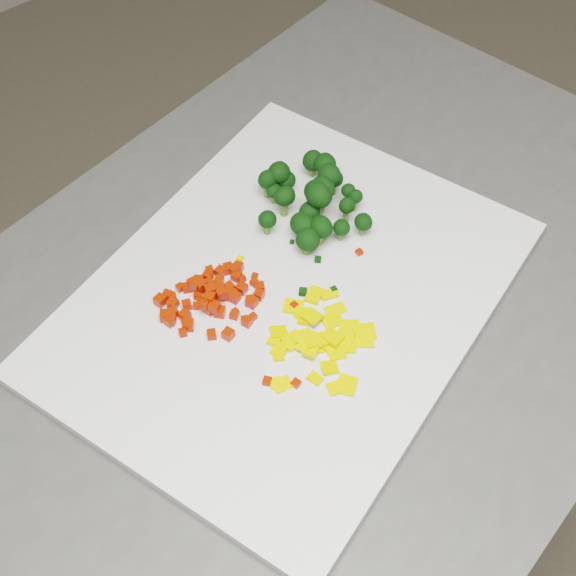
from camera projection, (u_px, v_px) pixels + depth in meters
ground at (385, 473)px, 1.68m from camera, size 4.00×4.00×0.00m
counter_block at (310, 468)px, 1.21m from camera, size 1.01×0.79×0.90m
cutting_board at (288, 297)px, 0.83m from camera, size 0.56×0.49×0.01m
carrot_pile at (211, 294)px, 0.81m from camera, size 0.11×0.11×0.03m
pepper_pile at (312, 338)px, 0.78m from camera, size 0.12×0.12×0.02m
broccoli_pile at (316, 194)px, 0.87m from camera, size 0.13×0.13×0.06m
carrot_cube_0 at (241, 279)px, 0.83m from camera, size 0.01×0.01×0.01m
carrot_cube_1 at (242, 288)px, 0.82m from camera, size 0.01×0.01×0.01m
carrot_cube_2 at (210, 310)px, 0.81m from camera, size 0.01×0.01×0.01m
carrot_cube_3 at (218, 282)px, 0.82m from camera, size 0.01×0.01×0.01m
carrot_cube_4 at (259, 295)px, 0.82m from camera, size 0.01×0.01×0.01m
carrot_cube_5 at (188, 325)px, 0.80m from camera, size 0.01×0.01×0.01m
carrot_cube_6 at (214, 307)px, 0.80m from camera, size 0.01×0.01×0.01m
carrot_cube_7 at (228, 334)px, 0.79m from camera, size 0.01×0.01×0.01m
carrot_cube_8 at (192, 283)px, 0.83m from camera, size 0.01×0.01×0.01m
carrot_cube_9 at (219, 287)px, 0.82m from camera, size 0.01×0.01×0.01m
carrot_cube_10 at (244, 320)px, 0.80m from camera, size 0.01×0.01×0.01m
carrot_cube_11 at (172, 305)px, 0.81m from camera, size 0.01×0.01×0.01m
carrot_cube_12 at (213, 298)px, 0.82m from camera, size 0.01×0.01×0.01m
carrot_cube_13 at (173, 304)px, 0.81m from camera, size 0.01×0.01×0.01m
carrot_cube_14 at (173, 313)px, 0.81m from camera, size 0.01×0.01×0.01m
carrot_cube_15 at (160, 300)px, 0.81m from camera, size 0.01×0.01×0.01m
carrot_cube_16 at (210, 298)px, 0.80m from camera, size 0.01×0.01×0.01m
carrot_cube_17 at (222, 290)px, 0.82m from camera, size 0.01×0.01×0.01m
carrot_cube_18 at (198, 281)px, 0.83m from camera, size 0.01×0.01×0.01m
carrot_cube_19 at (180, 288)px, 0.83m from camera, size 0.01×0.01×0.01m
carrot_cube_20 at (211, 290)px, 0.81m from camera, size 0.01×0.01×0.01m
carrot_cube_21 at (221, 272)px, 0.84m from camera, size 0.01×0.01×0.01m
carrot_cube_22 at (247, 322)px, 0.80m from camera, size 0.01×0.01×0.01m
carrot_cube_23 at (260, 287)px, 0.83m from camera, size 0.01×0.01×0.01m
carrot_cube_24 at (185, 315)px, 0.80m from camera, size 0.01×0.01×0.01m
carrot_cube_25 at (227, 296)px, 0.82m from camera, size 0.01×0.01×0.01m
carrot_cube_26 at (253, 317)px, 0.80m from camera, size 0.01×0.01×0.01m
carrot_cube_27 at (204, 305)px, 0.80m from camera, size 0.01×0.01×0.01m
carrot_cube_28 at (212, 334)px, 0.79m from camera, size 0.01×0.01×0.01m
carrot_cube_29 at (207, 298)px, 0.80m from camera, size 0.01×0.01×0.01m
carrot_cube_30 at (234, 315)px, 0.81m from camera, size 0.01×0.01×0.01m
carrot_cube_31 at (227, 296)px, 0.82m from camera, size 0.01×0.01×0.01m
carrot_cube_32 at (237, 276)px, 0.83m from camera, size 0.01×0.01×0.01m
carrot_cube_33 at (209, 274)px, 0.84m from camera, size 0.01×0.01×0.01m
carrot_cube_34 at (234, 293)px, 0.82m from camera, size 0.01×0.01×0.01m
carrot_cube_35 at (218, 282)px, 0.82m from camera, size 0.01×0.01×0.01m
carrot_cube_36 at (184, 320)px, 0.80m from camera, size 0.01×0.01×0.01m
carrot_cube_37 at (196, 306)px, 0.81m from camera, size 0.01×0.01×0.01m
carrot_cube_38 at (165, 316)px, 0.80m from camera, size 0.01×0.01×0.01m
carrot_cube_39 at (183, 333)px, 0.79m from camera, size 0.01×0.01×0.01m
carrot_cube_40 at (230, 287)px, 0.83m from camera, size 0.01×0.01×0.01m
carrot_cube_41 at (220, 272)px, 0.84m from camera, size 0.01×0.01×0.01m
carrot_cube_42 at (211, 294)px, 0.82m from camera, size 0.01×0.01×0.01m
carrot_cube_43 at (209, 284)px, 0.83m from camera, size 0.01×0.01×0.01m
carrot_cube_44 at (167, 295)px, 0.82m from camera, size 0.01×0.01×0.01m
carrot_cube_45 at (217, 290)px, 0.82m from camera, size 0.01×0.01×0.01m
carrot_cube_46 at (187, 288)px, 0.83m from camera, size 0.01×0.01×0.01m
carrot_cube_47 at (229, 291)px, 0.82m from camera, size 0.01×0.01×0.01m
carrot_cube_48 at (250, 301)px, 0.81m from camera, size 0.01×0.01×0.01m
carrot_cube_49 at (220, 312)px, 0.81m from camera, size 0.01×0.01×0.01m
carrot_cube_50 at (199, 285)px, 0.83m from camera, size 0.01×0.01×0.01m
carrot_cube_51 at (238, 267)px, 0.84m from camera, size 0.01×0.01×0.01m
carrot_cube_52 at (235, 297)px, 0.82m from camera, size 0.01×0.01×0.01m
carrot_cube_53 at (196, 284)px, 0.82m from camera, size 0.01×0.01×0.01m
carrot_cube_54 at (228, 268)px, 0.84m from camera, size 0.01×0.01×0.01m
carrot_cube_55 at (207, 276)px, 0.83m from camera, size 0.01×0.01×0.01m
carrot_cube_56 at (204, 303)px, 0.81m from camera, size 0.01×0.01×0.01m
carrot_cube_57 at (235, 270)px, 0.84m from camera, size 0.01×0.01×0.01m
carrot_cube_58 at (204, 284)px, 0.83m from camera, size 0.01×0.01×0.01m
carrot_cube_59 at (198, 295)px, 0.82m from camera, size 0.01×0.01×0.01m
carrot_cube_60 at (235, 312)px, 0.81m from camera, size 0.01×0.01×0.01m
carrot_cube_61 at (170, 321)px, 0.80m from camera, size 0.01×0.01×0.01m
carrot_cube_62 at (173, 296)px, 0.82m from camera, size 0.01×0.01×0.01m
carrot_cube_63 at (209, 303)px, 0.81m from camera, size 0.01×0.01×0.01m
carrot_cube_64 at (254, 283)px, 0.83m from camera, size 0.01×0.01×0.01m
carrot_cube_65 at (200, 300)px, 0.82m from camera, size 0.01×0.01×0.01m
carrot_cube_66 at (219, 281)px, 0.82m from camera, size 0.01×0.01×0.01m
carrot_cube_67 at (252, 302)px, 0.81m from camera, size 0.01×0.01×0.01m
carrot_cube_68 at (217, 294)px, 0.81m from camera, size 0.01×0.01×0.01m
carrot_cube_69 at (221, 293)px, 0.81m from camera, size 0.01×0.01×0.01m
carrot_cube_70 at (229, 287)px, 0.83m from camera, size 0.01×0.01×0.01m
carrot_cube_71 at (171, 319)px, 0.80m from camera, size 0.01×0.01×0.01m
carrot_cube_72 at (200, 285)px, 0.82m from camera, size 0.01×0.01×0.01m
carrot_cube_73 at (210, 270)px, 0.84m from camera, size 0.01×0.01×0.01m
carrot_cube_74 at (187, 305)px, 0.81m from camera, size 0.01×0.01×0.01m
pepper_chunk_0 at (332, 344)px, 0.79m from camera, size 0.02×0.02×0.01m
pepper_chunk_1 at (347, 333)px, 0.79m from camera, size 0.02×0.02×0.01m
pepper_chunk_2 at (336, 351)px, 0.78m from camera, size 0.02×0.03×0.01m
pepper_chunk_3 at (344, 342)px, 0.79m from camera, size 0.02×0.02×0.01m
pepper_chunk_4 at (279, 332)px, 0.80m from camera, size 0.02×0.02×0.01m
pepper_chunk_5 at (347, 385)px, 0.76m from camera, size 0.03×0.03×0.01m
pepper_chunk_6 at (304, 343)px, 0.79m from camera, size 0.02×0.02×0.01m
pepper_chunk_7 at (329, 294)px, 0.82m from camera, size 0.02×0.02×0.01m
pepper_chunk_8 at (302, 316)px, 0.81m from camera, size 0.01×0.02×0.01m
pepper_chunk_9 at (349, 326)px, 0.80m from camera, size 0.02×0.02×0.01m
pepper_chunk_10 at (279, 355)px, 0.78m from camera, size 0.02×0.02×0.01m
pepper_chunk_11 at (282, 384)px, 0.76m from camera, size 0.02×0.02×0.01m
pepper_chunk_12 at (308, 345)px, 0.78m from camera, size 0.02×0.02×0.01m
pepper_chunk_13 at (305, 316)px, 0.81m from camera, size 0.02×0.02×0.01m
pepper_chunk_14 at (314, 295)px, 0.82m from camera, size 0.03×0.02×0.01m
pepper_chunk_15 at (312, 348)px, 0.78m from camera, size 0.02×0.02×0.01m
pepper_chunk_16 at (366, 333)px, 0.79m from camera, size 0.02×0.02×0.01m
pepper_chunk_17 at (275, 382)px, 0.76m from camera, size 0.02×0.01×0.01m
pepper_chunk_18 at (302, 336)px, 0.79m from camera, size 0.02×0.02×0.01m
pepper_chunk_19 at (337, 387)px, 0.76m from camera, size 0.02×0.02×0.01m
pepper_chunk_20 at (317, 345)px, 0.79m from camera, size 0.02×0.02×0.01m
pepper_chunk_21 at (366, 332)px, 0.80m from camera, size 0.03×0.03×0.00m
pepper_chunk_22 at (280, 350)px, 0.78m from camera, size 0.02×0.02×0.01m
pepper_chunk_23 at (348, 336)px, 0.79m from camera, size 0.02×0.02×0.01m
pepper_chunk_24 at (293, 307)px, 0.81m from camera, size 0.02×0.03×0.01m
pepper_chunk_25 at (330, 368)px, 0.77m from camera, size 0.02×0.02×0.01m
pepper_chunk_26 at (333, 337)px, 0.78m from camera, size 0.02×0.02×0.01m
pepper_chunk_27 at (293, 341)px, 0.79m from camera, size 0.02×0.02×0.01m
pepper_chunk_28 at (315, 378)px, 0.76m from camera, size 0.01×0.02×0.01m
pepper_chunk_29 at (335, 310)px, 0.81m from camera, size 0.02×0.02×0.01m
pepper_chunk_30 at (365, 338)px, 0.79m from camera, size 0.03×0.03×0.01m
pepper_chunk_31 at (275, 338)px, 0.79m from camera, size 0.02×0.02×0.01m
pepper_chunk_32 at (316, 341)px, 0.78m from camera, size 0.03×0.02×0.01m
pepper_chunk_33 at (312, 316)px, 0.80m from camera, size 0.02×0.02×0.01m
pepper_chunk_34 at (333, 320)px, 0.80m from camera, size 0.02×0.02×0.00m
pepper_chunk_35 at (350, 345)px, 0.79m from camera, size 0.02×0.02×0.01m
pepper_chunk_36 at (313, 339)px, 0.78m from camera, size 0.02×0.02×0.01m
broccoli_floret_0 at (307, 242)px, 0.85m from camera, size 0.04×0.04×0.03m
broccoli_floret_1 at (284, 202)px, 0.88m from camera, size 0.03×0.03×0.04m
broccoli_floret_2 at (341, 231)px, 0.86m from camera, size 0.02×0.02×0.03m
broccoli_floret_3 at (267, 185)px, 0.90m from camera, size 0.03×0.03×0.03m
broccoli_floret_4 at (347, 196)px, 0.89m from camera, size 0.02×0.02×0.03m
broccoli_floret_5 at (278, 179)px, 0.90m from camera, size 0.04×0.04×0.04m
broccoli_floret_6 at (312, 165)px, 0.92m from camera, size 0.03×0.03×0.03m
broccoli_floret_7 at (326, 175)px, 0.91m from camera, size 0.02×0.02×0.03m
broccoli_floret_8 at (324, 169)px, 0.91m from camera, size 0.03×0.03×0.04m
broccoli_floret_9 at (355, 201)px, 0.89m from camera, size 0.02×0.02×0.03m
broccoli_floret_10 at (321, 201)px, 0.86m from camera, size 0.03×0.03×0.03m
broccoli_floret_11 at (320, 232)px, 0.85m from camera, size 0.03×0.03×0.03m
broccoli_floret_12 at (272, 182)px, 0.90m from camera, size 0.03×0.03×0.03m
broccoli_floret_13 at (286, 183)px, 0.90m from camera, size 0.03×0.03×0.03m
broccoli_floret_14 at (362, 226)px, 0.86m from camera, size 0.03×0.03×0.03m
broccoli_floret_15 at (314, 196)px, 0.86m from camera, size 0.03×0.03×0.03m
broccoli_floret_16 at (309, 217)px, 0.87m from camera, size 0.03×0.03×0.03m
broccoli_floret_17 at (274, 194)px, 0.89m from camera, size 0.02×0.02×0.02m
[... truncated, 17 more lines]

